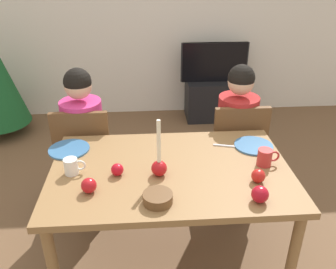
% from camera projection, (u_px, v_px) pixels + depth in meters
% --- Properties ---
extents(ground_plane, '(7.68, 7.68, 0.00)m').
position_uv_depth(ground_plane, '(170.00, 261.00, 2.42)').
color(ground_plane, brown).
extents(back_wall, '(6.40, 0.10, 2.60)m').
position_uv_depth(back_wall, '(153.00, 6.00, 4.12)').
color(back_wall, silver).
rests_on(back_wall, ground).
extents(dining_table, '(1.40, 0.90, 0.75)m').
position_uv_depth(dining_table, '(170.00, 180.00, 2.11)').
color(dining_table, olive).
rests_on(dining_table, ground).
extents(chair_left, '(0.40, 0.40, 0.90)m').
position_uv_depth(chair_left, '(86.00, 154.00, 2.68)').
color(chair_left, brown).
rests_on(chair_left, ground).
extents(chair_right, '(0.40, 0.40, 0.90)m').
position_uv_depth(chair_right, '(236.00, 149.00, 2.75)').
color(chair_right, brown).
rests_on(chair_right, ground).
extents(person_left_child, '(0.30, 0.30, 1.17)m').
position_uv_depth(person_left_child, '(85.00, 145.00, 2.68)').
color(person_left_child, '#33384C').
rests_on(person_left_child, ground).
extents(person_right_child, '(0.30, 0.30, 1.17)m').
position_uv_depth(person_right_child, '(235.00, 140.00, 2.76)').
color(person_right_child, '#33384C').
rests_on(person_right_child, ground).
extents(tv_stand, '(0.64, 0.40, 0.48)m').
position_uv_depth(tv_stand, '(212.00, 99.00, 4.39)').
color(tv_stand, black).
rests_on(tv_stand, ground).
extents(tv, '(0.79, 0.05, 0.46)m').
position_uv_depth(tv, '(214.00, 62.00, 4.17)').
color(tv, black).
rests_on(tv, tv_stand).
extents(candle_centerpiece, '(0.09, 0.09, 0.34)m').
position_uv_depth(candle_centerpiece, '(159.00, 165.00, 1.98)').
color(candle_centerpiece, red).
rests_on(candle_centerpiece, dining_table).
extents(plate_left, '(0.26, 0.26, 0.01)m').
position_uv_depth(plate_left, '(69.00, 149.00, 2.26)').
color(plate_left, teal).
rests_on(plate_left, dining_table).
extents(plate_right, '(0.25, 0.25, 0.01)m').
position_uv_depth(plate_right, '(254.00, 146.00, 2.30)').
color(plate_right, teal).
rests_on(plate_right, dining_table).
extents(mug_left, '(0.12, 0.08, 0.09)m').
position_uv_depth(mug_left, '(72.00, 166.00, 2.01)').
color(mug_left, white).
rests_on(mug_left, dining_table).
extents(mug_right, '(0.13, 0.09, 0.10)m').
position_uv_depth(mug_right, '(265.00, 157.00, 2.08)').
color(mug_right, '#B72D2D').
rests_on(mug_right, dining_table).
extents(fork_right, '(0.18, 0.06, 0.01)m').
position_uv_depth(fork_right, '(227.00, 146.00, 2.30)').
color(fork_right, silver).
rests_on(fork_right, dining_table).
extents(bowl_walnuts, '(0.15, 0.15, 0.05)m').
position_uv_depth(bowl_walnuts, '(158.00, 198.00, 1.78)').
color(bowl_walnuts, brown).
rests_on(bowl_walnuts, dining_table).
extents(apple_near_candle, '(0.08, 0.08, 0.08)m').
position_uv_depth(apple_near_candle, '(258.00, 176.00, 1.94)').
color(apple_near_candle, red).
rests_on(apple_near_candle, dining_table).
extents(apple_by_left_plate, '(0.07, 0.07, 0.07)m').
position_uv_depth(apple_by_left_plate, '(117.00, 170.00, 2.00)').
color(apple_by_left_plate, red).
rests_on(apple_by_left_plate, dining_table).
extents(apple_by_right_mug, '(0.09, 0.09, 0.09)m').
position_uv_depth(apple_by_right_mug, '(260.00, 194.00, 1.78)').
color(apple_by_right_mug, '#AD111F').
rests_on(apple_by_right_mug, dining_table).
extents(apple_far_edge, '(0.08, 0.08, 0.08)m').
position_uv_depth(apple_far_edge, '(89.00, 186.00, 1.85)').
color(apple_far_edge, '#B2141B').
rests_on(apple_far_edge, dining_table).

